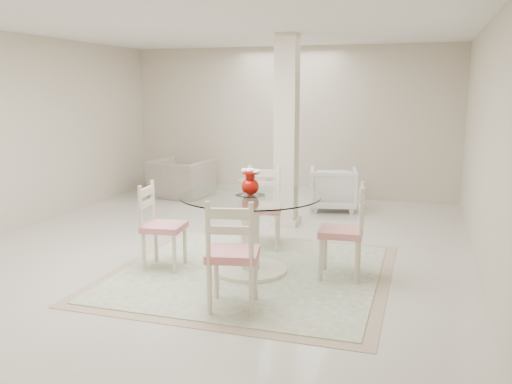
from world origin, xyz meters
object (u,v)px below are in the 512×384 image
(column, at_px, (287,132))
(dining_chair_east, at_px, (348,224))
(side_table, at_px, (252,196))
(dining_table, at_px, (250,234))
(recliner_taupe, at_px, (180,179))
(dining_chair_west, at_px, (158,220))
(armchair_white, at_px, (333,189))
(dining_chair_south, at_px, (232,247))
(red_vase, at_px, (250,182))
(dining_chair_north, at_px, (263,201))

(column, bearing_deg, dining_chair_east, -59.86)
(side_table, bearing_deg, dining_chair_east, -55.62)
(dining_table, distance_m, recliner_taupe, 4.38)
(dining_chair_west, bearing_deg, column, -25.89)
(column, bearing_deg, dining_chair_west, -109.93)
(recliner_taupe, height_order, armchair_white, armchair_white)
(dining_table, xyz_separation_m, side_table, (-0.96, 3.03, -0.21))
(armchair_white, relative_size, side_table, 1.58)
(column, xyz_separation_m, armchair_white, (0.49, 1.21, -1.00))
(dining_chair_south, distance_m, recliner_taupe, 5.32)
(red_vase, distance_m, dining_chair_east, 1.10)
(dining_chair_west, height_order, armchair_white, dining_chair_west)
(dining_chair_south, distance_m, side_table, 4.21)
(recliner_taupe, bearing_deg, red_vase, 133.40)
(dining_table, relative_size, side_table, 3.09)
(dining_chair_south, bearing_deg, column, -96.33)
(column, bearing_deg, red_vase, -85.63)
(column, distance_m, dining_table, 2.36)
(dining_chair_north, height_order, dining_chair_west, dining_chair_north)
(dining_table, xyz_separation_m, dining_chair_west, (-1.01, -0.15, 0.12))
(dining_chair_south, relative_size, side_table, 2.34)
(dining_chair_east, relative_size, side_table, 2.29)
(column, relative_size, dining_chair_west, 2.58)
(dining_table, height_order, dining_chair_west, dining_chair_west)
(recliner_taupe, bearing_deg, dining_chair_south, 128.50)
(side_table, bearing_deg, red_vase, -72.38)
(dining_chair_west, bearing_deg, armchair_white, -26.57)
(red_vase, distance_m, dining_chair_west, 1.11)
(recliner_taupe, bearing_deg, column, 157.37)
(dining_chair_south, relative_size, armchair_white, 1.47)
(dining_table, relative_size, dining_chair_south, 1.32)
(column, bearing_deg, side_table, 132.90)
(dining_table, xyz_separation_m, dining_chair_south, (0.16, -1.01, 0.15))
(recliner_taupe, bearing_deg, dining_chair_east, 144.05)
(red_vase, bearing_deg, armchair_white, 84.57)
(dining_chair_north, xyz_separation_m, side_table, (-0.80, 2.02, -0.36))
(side_table, bearing_deg, recliner_taupe, 160.48)
(dining_chair_north, relative_size, armchair_white, 1.46)
(dining_table, height_order, dining_chair_north, dining_chair_north)
(dining_chair_south, height_order, side_table, dining_chair_south)
(recliner_taupe, bearing_deg, side_table, 168.74)
(red_vase, xyz_separation_m, dining_chair_west, (-1.01, -0.15, -0.44))
(side_table, bearing_deg, dining_chair_south, -74.52)
(dining_chair_north, relative_size, dining_chair_south, 0.99)
(dining_chair_west, relative_size, side_table, 2.18)
(dining_chair_north, bearing_deg, dining_chair_east, -48.08)
(side_table, bearing_deg, column, -47.10)
(column, bearing_deg, dining_chair_north, -89.60)
(red_vase, bearing_deg, dining_table, -95.71)
(dining_table, bearing_deg, side_table, 107.60)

